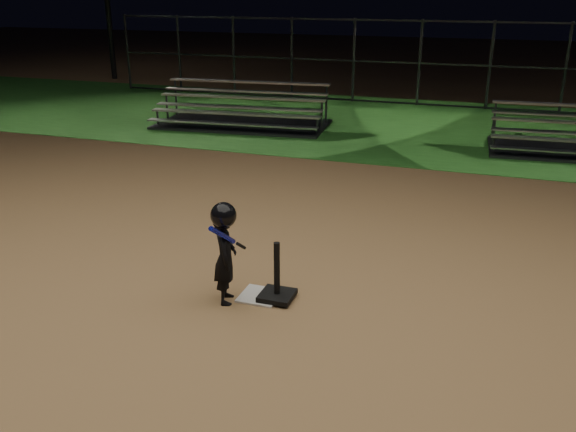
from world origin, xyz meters
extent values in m
plane|color=#976F44|center=(0.00, 0.00, 0.00)|extent=(80.00, 80.00, 0.00)
cube|color=#235E1E|center=(0.00, 10.00, 0.01)|extent=(60.00, 8.00, 0.01)
cube|color=beige|center=(0.00, 0.00, 0.01)|extent=(0.45, 0.45, 0.02)
cube|color=black|center=(0.21, 0.00, 0.05)|extent=(0.38, 0.38, 0.06)
cylinder|color=black|center=(0.21, 0.00, 0.40)|extent=(0.07, 0.07, 0.63)
imported|color=black|center=(-0.33, -0.21, 0.53)|extent=(0.37, 0.45, 1.07)
sphere|color=black|center=(-0.33, -0.21, 1.05)|extent=(0.29, 0.29, 0.29)
cylinder|color=#1821D4|center=(-0.28, -0.36, 0.88)|extent=(0.10, 0.49, 0.37)
cylinder|color=black|center=(-0.12, -0.24, 0.73)|extent=(0.05, 0.19, 0.14)
cube|color=#B1B1B6|center=(-3.81, 7.99, 0.43)|extent=(4.34, 0.63, 0.04)
cube|color=#B1B1B6|center=(-3.78, 7.69, 0.24)|extent=(4.34, 0.63, 0.03)
cube|color=#B1B1B6|center=(-3.86, 8.58, 0.74)|extent=(4.34, 0.63, 0.04)
cube|color=#B1B1B6|center=(-3.83, 8.28, 0.54)|extent=(4.34, 0.63, 0.03)
cube|color=#B1B1B6|center=(-3.91, 9.18, 1.04)|extent=(4.34, 0.63, 0.04)
cube|color=#B1B1B6|center=(-3.88, 8.87, 0.85)|extent=(4.34, 0.63, 0.03)
cube|color=#38383D|center=(-3.86, 8.58, 0.03)|extent=(4.50, 2.48, 0.07)
cube|color=#38383D|center=(0.00, 13.00, 0.05)|extent=(20.00, 0.05, 0.05)
cube|color=#38383D|center=(0.00, 13.00, 1.25)|extent=(20.00, 0.05, 0.05)
cube|color=#38383D|center=(0.00, 13.00, 2.45)|extent=(20.00, 0.05, 0.05)
cylinder|color=#38383D|center=(-10.00, 13.00, 1.25)|extent=(0.08, 0.08, 2.50)
cylinder|color=#38383D|center=(-5.00, 13.00, 1.25)|extent=(0.08, 0.08, 2.50)
cylinder|color=#38383D|center=(0.00, 13.00, 1.25)|extent=(0.08, 0.08, 2.50)
camera|label=1|loc=(2.38, -5.92, 3.38)|focal=38.43mm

